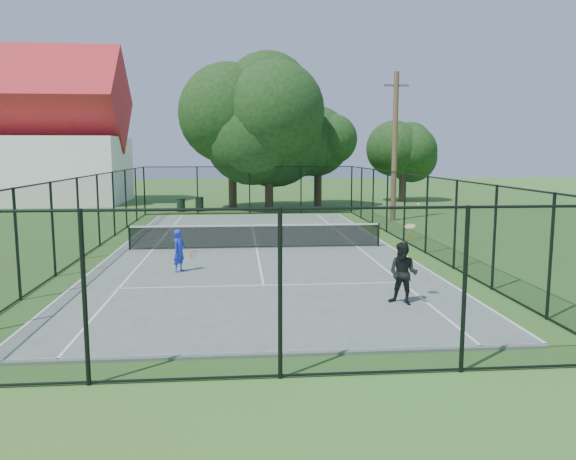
{
  "coord_description": "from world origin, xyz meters",
  "views": [
    {
      "loc": [
        -0.68,
        -22.3,
        3.92
      ],
      "look_at": [
        1.02,
        -3.0,
        1.2
      ],
      "focal_mm": 35.0,
      "sensor_mm": 36.0,
      "label": 1
    }
  ],
  "objects": [
    {
      "name": "tree_near_mid",
      "position": [
        1.34,
        15.05,
        5.7
      ],
      "size": [
        7.08,
        7.08,
        9.26
      ],
      "color": "#332114",
      "rests_on": "ground"
    },
    {
      "name": "ground",
      "position": [
        0.0,
        0.0,
        0.0
      ],
      "size": [
        120.0,
        120.0,
        0.0
      ],
      "primitive_type": "plane",
      "color": "#3F6021"
    },
    {
      "name": "player_blue",
      "position": [
        -2.62,
        -4.26,
        0.75
      ],
      "size": [
        0.85,
        0.6,
        1.37
      ],
      "color": "#1931DC",
      "rests_on": "tennis_court"
    },
    {
      "name": "tree_near_left",
      "position": [
        -1.1,
        16.63,
        5.6
      ],
      "size": [
        6.98,
        6.98,
        9.1
      ],
      "color": "#332114",
      "rests_on": "ground"
    },
    {
      "name": "tennis_court",
      "position": [
        0.0,
        0.0,
        0.03
      ],
      "size": [
        11.0,
        24.0,
        0.06
      ],
      "primitive_type": "cube",
      "color": "#57665F",
      "rests_on": "ground"
    },
    {
      "name": "tree_far_right",
      "position": [
        12.13,
        20.79,
        3.68
      ],
      "size": [
        4.5,
        4.5,
        5.96
      ],
      "color": "#332114",
      "rests_on": "ground"
    },
    {
      "name": "tree_near_right",
      "position": [
        5.0,
        17.8,
        4.62
      ],
      "size": [
        5.27,
        5.27,
        7.27
      ],
      "color": "#332114",
      "rests_on": "ground"
    },
    {
      "name": "player_black",
      "position": [
        3.45,
        -8.69,
        0.86
      ],
      "size": [
        1.06,
        1.12,
        2.53
      ],
      "color": "black",
      "rests_on": "tennis_court"
    },
    {
      "name": "fence",
      "position": [
        0.0,
        0.0,
        1.5
      ],
      "size": [
        13.1,
        26.1,
        3.0
      ],
      "color": "black",
      "rests_on": "ground"
    },
    {
      "name": "trash_bin_right",
      "position": [
        -3.27,
        14.88,
        0.48
      ],
      "size": [
        0.58,
        0.58,
        0.95
      ],
      "color": "black",
      "rests_on": "ground"
    },
    {
      "name": "tennis_net",
      "position": [
        0.0,
        0.0,
        0.58
      ],
      "size": [
        10.08,
        0.08,
        0.95
      ],
      "color": "black",
      "rests_on": "tennis_court"
    },
    {
      "name": "trash_bin_left",
      "position": [
        -4.46,
        14.72,
        0.45
      ],
      "size": [
        0.58,
        0.58,
        0.89
      ],
      "color": "black",
      "rests_on": "ground"
    },
    {
      "name": "utility_pole",
      "position": [
        8.11,
        9.0,
        4.21
      ],
      "size": [
        1.4,
        0.3,
        8.3
      ],
      "color": "#4C3823",
      "rests_on": "ground"
    },
    {
      "name": "building",
      "position": [
        -17.0,
        22.0,
        4.93
      ],
      "size": [
        15.3,
        8.15,
        11.87
      ],
      "color": "silver",
      "rests_on": "ground"
    }
  ]
}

